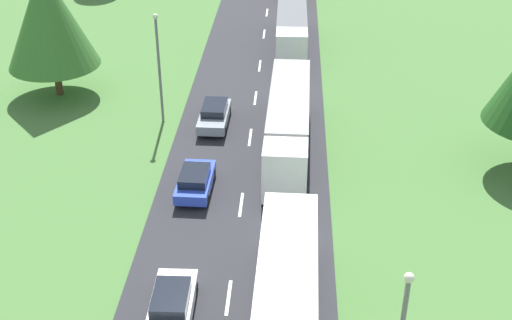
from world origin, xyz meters
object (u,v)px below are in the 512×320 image
car_second (172,303)px  car_third (195,181)px  truck_second (288,122)px  lamppost_second (159,63)px  car_fourth (214,115)px  truck_lead (286,312)px  tree_maple (48,17)px  truck_third (292,27)px

car_second → car_third: car_second is taller
truck_second → lamppost_second: size_ratio=1.80×
car_fourth → car_third: bearing=-91.1°
truck_lead → car_third: size_ratio=3.20×
truck_second → car_second: (-4.87, -15.36, -1.30)m
car_fourth → tree_maple: bearing=159.7°
truck_third → lamppost_second: 16.91m
truck_second → car_fourth: 6.24m
car_second → lamppost_second: bearing=101.2°
truck_third → car_second: size_ratio=3.19×
truck_lead → car_third: 13.20m
truck_lead → truck_second: 17.07m
lamppost_second → truck_lead: bearing=-67.1°
truck_third → car_third: bearing=-102.7°
truck_second → truck_third: 18.14m
car_second → tree_maple: (-12.34, 23.27, 5.16)m
truck_second → lamppost_second: bearing=156.3°
truck_second → tree_maple: 19.34m
truck_lead → tree_maple: bearing=124.8°
car_second → car_fourth: car_second is taller
car_third → tree_maple: size_ratio=0.43×
car_second → tree_maple: 26.84m
truck_second → lamppost_second: lamppost_second is taller
tree_maple → truck_third: bearing=30.7°
truck_lead → truck_second: (-0.14, 17.07, -0.01)m
truck_second → tree_maple: bearing=155.3°
truck_second → car_fourth: (-5.05, 3.42, -1.30)m
truck_lead → lamppost_second: (-8.82, 20.87, 2.18)m
car_fourth → lamppost_second: lamppost_second is taller
lamppost_second → tree_maple: 9.62m
tree_maple → lamppost_second: bearing=-25.7°
car_third → lamppost_second: 10.16m
truck_third → car_fourth: bearing=-109.0°
car_fourth → truck_third: bearing=71.0°
car_second → truck_third: bearing=81.7°
truck_third → tree_maple: tree_maple is taller
truck_lead → truck_third: size_ratio=1.00×
truck_third → car_second: truck_third is taller
car_third → tree_maple: 18.42m
car_fourth → truck_second: bearing=-34.1°
lamppost_second → tree_maple: bearing=154.3°
truck_third → lamppost_second: bearing=-121.2°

